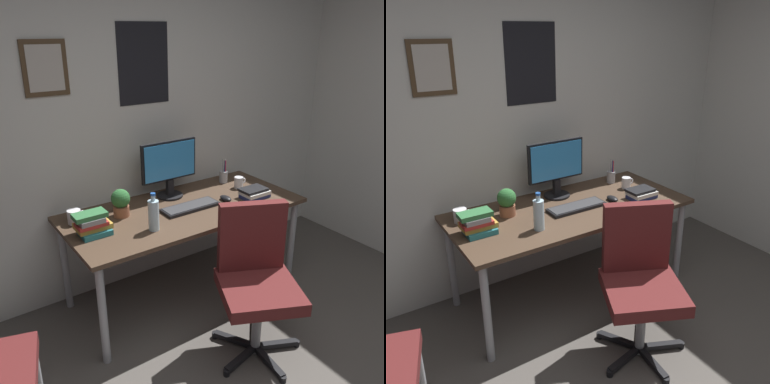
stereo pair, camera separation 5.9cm
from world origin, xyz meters
TOP-DOWN VIEW (x-y plane):
  - wall_back at (-0.00, 2.15)m, footprint 4.40×0.10m
  - desk at (0.28, 1.68)m, footprint 1.73×0.79m
  - office_chair at (0.32, 0.95)m, footprint 0.61×0.61m
  - monitor at (0.31, 1.91)m, footprint 0.46×0.20m
  - keyboard at (0.30, 1.63)m, footprint 0.43×0.15m
  - computer_mouse at (0.60, 1.60)m, footprint 0.06×0.11m
  - water_bottle at (-0.08, 1.49)m, footprint 0.07×0.07m
  - coffee_mug_near at (-0.46, 1.87)m, footprint 0.13×0.09m
  - coffee_mug_far at (0.86, 1.75)m, footprint 0.11×0.07m
  - potted_plant at (-0.16, 1.80)m, footprint 0.13×0.13m
  - pen_cup at (0.84, 1.92)m, footprint 0.07×0.07m
  - book_stack_left at (-0.42, 1.65)m, footprint 0.23×0.18m
  - book_stack_right at (0.82, 1.52)m, footprint 0.21×0.15m

SIDE VIEW (x-z plane):
  - office_chair at x=0.32m, z-range 0.05..1.00m
  - desk at x=0.28m, z-range 0.29..1.02m
  - keyboard at x=0.30m, z-range 0.72..0.75m
  - computer_mouse at x=0.60m, z-range 0.72..0.76m
  - book_stack_right at x=0.82m, z-range 0.72..0.80m
  - coffee_mug_far at x=0.86m, z-range 0.72..0.82m
  - coffee_mug_near at x=-0.46m, z-range 0.72..0.82m
  - pen_cup at x=0.84m, z-range 0.68..0.88m
  - book_stack_left at x=-0.42m, z-range 0.72..0.87m
  - potted_plant at x=-0.16m, z-range 0.73..0.93m
  - water_bottle at x=-0.08m, z-range 0.70..0.96m
  - monitor at x=0.31m, z-range 0.75..1.18m
  - wall_back at x=0.00m, z-range 0.00..2.60m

